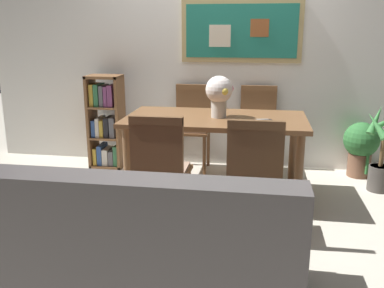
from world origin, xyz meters
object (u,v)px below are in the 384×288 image
at_px(dining_chair_far_left, 192,120).
at_px(leather_couch, 129,253).
at_px(dining_chair_near_left, 160,164).
at_px(dining_chair_near_right, 255,169).
at_px(bookshelf, 106,124).
at_px(tv_remote, 262,121).
at_px(dining_table, 215,128).
at_px(flower_vase, 219,93).
at_px(potted_ivy, 361,145).
at_px(dining_chair_far_right, 258,122).
at_px(potted_palm, 382,154).

xyz_separation_m(dining_chair_far_left, leather_couch, (0.05, -2.45, -0.23)).
bearing_deg(leather_couch, dining_chair_near_left, 92.12).
height_order(dining_chair_near_right, bookshelf, bookshelf).
height_order(dining_chair_far_left, dining_chair_near_left, same).
distance_m(bookshelf, tv_remote, 1.90).
distance_m(dining_table, bookshelf, 1.46).
distance_m(leather_couch, bookshelf, 2.55).
relative_size(dining_chair_far_left, flower_vase, 2.51).
relative_size(dining_chair_near_left, potted_ivy, 1.51).
relative_size(dining_chair_near_left, leather_couch, 0.51).
relative_size(dining_table, flower_vase, 4.36).
xyz_separation_m(dining_chair_far_right, potted_palm, (1.16, -0.43, -0.17)).
xyz_separation_m(leather_couch, potted_palm, (1.81, 2.04, 0.05)).
height_order(dining_chair_near_left, potted_palm, dining_chair_near_left).
relative_size(dining_table, bookshelf, 1.56).
xyz_separation_m(dining_chair_far_left, dining_chair_far_right, (0.70, 0.02, 0.00)).
bearing_deg(flower_vase, dining_chair_near_right, -66.87).
relative_size(dining_chair_near_right, bookshelf, 0.90).
relative_size(dining_chair_near_right, dining_chair_near_left, 1.00).
height_order(dining_chair_near_left, potted_ivy, dining_chair_near_left).
height_order(dining_chair_far_left, potted_palm, dining_chair_far_left).
relative_size(dining_chair_far_right, leather_couch, 0.51).
bearing_deg(tv_remote, dining_chair_far_right, 92.56).
bearing_deg(flower_vase, potted_ivy, 29.47).
bearing_deg(dining_table, leather_couch, -99.90).
bearing_deg(dining_chair_far_left, dining_table, -66.82).
bearing_deg(dining_chair_near_right, dining_table, 114.80).
height_order(bookshelf, flower_vase, flower_vase).
bearing_deg(dining_chair_far_right, dining_table, -114.43).
bearing_deg(flower_vase, dining_chair_far_right, 67.42).
xyz_separation_m(potted_ivy, tv_remote, (-1.02, -0.93, 0.42)).
relative_size(leather_couch, flower_vase, 4.97).
distance_m(bookshelf, potted_palm, 2.82).
bearing_deg(dining_chair_far_left, dining_chair_far_right, 1.28).
xyz_separation_m(dining_chair_near_right, bookshelf, (-1.64, 1.48, -0.05)).
height_order(dining_chair_far_left, flower_vase, flower_vase).
distance_m(potted_ivy, potted_palm, 0.42).
height_order(leather_couch, bookshelf, bookshelf).
height_order(dining_chair_near_left, flower_vase, flower_vase).
height_order(dining_chair_near_right, potted_ivy, dining_chair_near_right).
bearing_deg(flower_vase, tv_remote, -19.88).
bearing_deg(dining_table, dining_chair_far_left, 113.18).
distance_m(dining_chair_near_left, bookshelf, 1.74).
xyz_separation_m(dining_chair_far_left, dining_chair_near_right, (0.70, -1.58, 0.00)).
relative_size(dining_chair_near_left, potted_palm, 1.11).
height_order(leather_couch, potted_ivy, leather_couch).
distance_m(dining_table, potted_palm, 1.60).
bearing_deg(bookshelf, tv_remote, -26.27).
relative_size(dining_chair_near_right, potted_ivy, 1.51).
xyz_separation_m(dining_chair_near_left, tv_remote, (0.73, 0.62, 0.22)).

